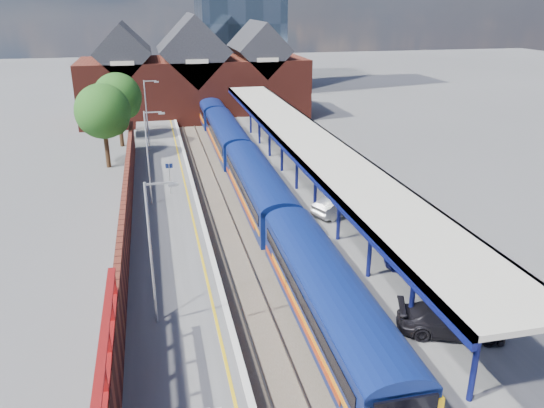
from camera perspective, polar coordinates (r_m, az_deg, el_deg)
The scene contains 21 objects.
ground at distance 48.94m, azimuth -5.21°, elevation 2.78°, with size 240.00×240.00×0.00m, color #5B5B5E.
ballast_bed at distance 39.65m, azimuth -3.21°, elevation -1.59°, with size 6.00×76.00×0.06m, color #473D33.
rails at distance 39.61m, azimuth -3.22°, elevation -1.46°, with size 4.51×76.00×0.14m.
left_platform at distance 39.02m, azimuth -11.21°, elevation -1.61°, with size 5.00×76.00×1.00m, color #565659.
right_platform at distance 40.81m, azimuth 5.10°, elevation -0.25°, with size 6.00×76.00×1.00m, color #565659.
coping_left at distance 38.92m, azimuth -7.82°, elevation -0.62°, with size 0.30×76.00×0.05m, color silver.
coping_right at distance 39.87m, azimuth 1.22°, elevation 0.12°, with size 0.30×76.00×0.05m, color silver.
yellow_line at distance 38.89m, azimuth -8.69°, elevation -0.71°, with size 0.14×76.00×0.01m, color yellow.
train at distance 47.91m, azimuth -3.41°, elevation 5.08°, with size 2.96×65.92×3.45m.
canopy at distance 40.99m, azimuth 3.79°, elevation 6.86°, with size 4.50×52.00×4.48m.
lamp_post_b at distance 24.39m, azimuth -12.64°, elevation -4.39°, with size 1.48×0.18×7.00m.
lamp_post_c at distance 39.48m, azimuth -13.04°, elevation 5.42°, with size 1.48×0.18×7.00m.
lamp_post_d at distance 55.09m, azimuth -13.22°, elevation 9.74°, with size 1.48×0.18×7.00m.
platform_sign at distance 42.06m, azimuth -10.96°, elevation 3.25°, with size 0.55×0.08×2.50m.
brick_wall at distance 32.38m, azimuth -15.59°, elevation -3.08°, with size 0.35×50.00×3.86m.
station_building at distance 75.01m, azimuth -8.39°, elevation 13.30°, with size 30.00×12.12×13.78m.
tree_near at distance 53.15m, azimuth -17.58°, elevation 9.32°, with size 5.20×5.20×8.10m.
tree_far at distance 60.94m, azimuth -16.14°, elevation 10.87°, with size 5.20×5.20×8.10m.
parked_car_silver at distance 37.86m, azimuth 7.42°, elevation -0.11°, with size 1.52×4.35×1.43m, color #B4B4B9.
parked_car_dark at distance 25.92m, azimuth 18.71°, elevation -11.75°, with size 1.95×4.80×1.39m, color black.
parked_car_blue at distance 31.44m, azimuth 15.57°, elevation -5.62°, with size 1.85×4.01×1.11m, color navy.
Camera 1 is at (-5.94, -16.13, 15.24)m, focal length 35.00 mm.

